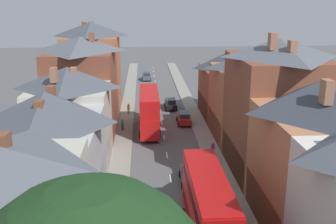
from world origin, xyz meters
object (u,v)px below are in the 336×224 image
(double_decker_bus_mid_street, at_px, (207,210))
(pedestrian_far_left, at_px, (122,124))
(pedestrian_mid_right, at_px, (213,148))
(car_parked_right_a, at_px, (190,175))
(car_parked_left_b, at_px, (184,118))
(car_mid_black, at_px, (171,104))
(double_decker_bus_lead, at_px, (149,110))
(car_near_blue, at_px, (147,76))
(car_near_silver, at_px, (219,218))
(pedestrian_far_right, at_px, (128,108))
(pedestrian_mid_left, at_px, (122,183))
(street_lamp, at_px, (119,215))

(double_decker_bus_mid_street, xyz_separation_m, pedestrian_far_left, (-7.18, 25.80, -1.78))
(double_decker_bus_mid_street, relative_size, pedestrian_mid_right, 6.71)
(car_parked_right_a, xyz_separation_m, car_parked_left_b, (1.30, 18.56, 0.05))
(car_mid_black, relative_size, car_parked_left_b, 0.99)
(double_decker_bus_lead, xyz_separation_m, car_near_blue, (0.01, 34.25, -1.96))
(car_near_silver, distance_m, pedestrian_far_left, 25.12)
(double_decker_bus_mid_street, height_order, pedestrian_far_left, double_decker_bus_mid_street)
(car_near_silver, xyz_separation_m, pedestrian_far_left, (-8.49, 23.64, 0.23))
(double_decker_bus_mid_street, bearing_deg, pedestrian_far_left, 105.55)
(car_near_silver, xyz_separation_m, car_parked_right_a, (-1.30, 7.81, 0.01))
(double_decker_bus_mid_street, bearing_deg, car_near_silver, 58.71)
(car_parked_right_a, xyz_separation_m, pedestrian_far_right, (-6.63, 23.45, 0.23))
(double_decker_bus_mid_street, height_order, pedestrian_mid_left, double_decker_bus_mid_street)
(car_mid_black, xyz_separation_m, pedestrian_mid_right, (3.23, -20.52, 0.21))
(double_decker_bus_lead, distance_m, car_near_silver, 24.29)
(car_parked_left_b, bearing_deg, car_parked_right_a, -94.01)
(car_parked_right_a, xyz_separation_m, street_lamp, (-6.05, -11.03, 2.43))
(car_parked_left_b, relative_size, pedestrian_mid_right, 2.75)
(double_decker_bus_lead, bearing_deg, pedestrian_far_left, -179.03)
(pedestrian_mid_right, distance_m, street_lamp, 19.62)
(car_parked_left_b, height_order, pedestrian_far_left, pedestrian_far_left)
(car_parked_right_a, height_order, pedestrian_mid_right, pedestrian_mid_right)
(car_near_silver, height_order, street_lamp, street_lamp)
(car_near_silver, bearing_deg, car_parked_left_b, 90.00)
(car_parked_right_a, xyz_separation_m, pedestrian_mid_left, (-6.35, -1.89, 0.23))
(double_decker_bus_lead, height_order, pedestrian_far_left, double_decker_bus_lead)
(pedestrian_mid_left, xyz_separation_m, pedestrian_far_left, (-0.84, 17.72, 0.00))
(double_decker_bus_lead, distance_m, car_mid_black, 11.50)
(car_near_blue, relative_size, pedestrian_far_left, 2.57)
(car_near_blue, bearing_deg, car_parked_right_a, -85.89)
(car_parked_right_a, distance_m, street_lamp, 12.82)
(double_decker_bus_mid_street, distance_m, street_lamp, 6.15)
(car_parked_right_a, relative_size, car_mid_black, 0.92)
(double_decker_bus_lead, distance_m, pedestrian_mid_right, 12.06)
(pedestrian_mid_right, bearing_deg, double_decker_bus_lead, 124.96)
(car_near_silver, height_order, car_parked_right_a, car_parked_right_a)
(car_near_blue, height_order, pedestrian_mid_left, pedestrian_mid_left)
(double_decker_bus_lead, bearing_deg, pedestrian_far_right, 111.82)
(pedestrian_far_right, bearing_deg, car_near_silver, -75.76)
(pedestrian_mid_left, distance_m, street_lamp, 9.41)
(car_near_blue, height_order, pedestrian_far_left, pedestrian_far_left)
(car_parked_left_b, height_order, street_lamp, street_lamp)
(car_near_silver, height_order, pedestrian_far_right, pedestrian_far_right)
(car_near_blue, bearing_deg, pedestrian_mid_left, -93.03)
(double_decker_bus_lead, bearing_deg, pedestrian_mid_left, -98.76)
(double_decker_bus_lead, distance_m, car_near_blue, 34.30)
(double_decker_bus_mid_street, xyz_separation_m, street_lamp, (-6.04, -1.07, 0.43))
(pedestrian_mid_right, bearing_deg, pedestrian_far_left, 136.98)
(car_mid_black, bearing_deg, car_near_blue, 98.71)
(double_decker_bus_lead, distance_m, car_parked_right_a, 16.42)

